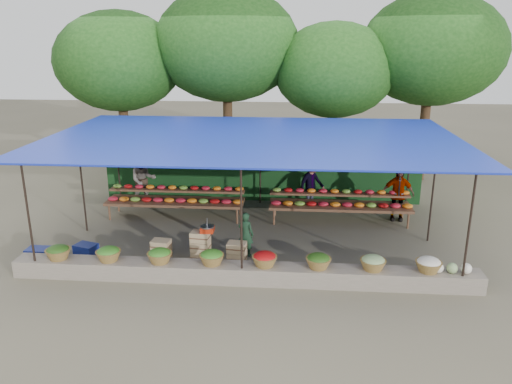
# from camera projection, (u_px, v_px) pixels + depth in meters

# --- Properties ---
(ground) EXTENTS (60.00, 60.00, 0.00)m
(ground) POSITION_uv_depth(u_px,v_px,m) (253.00, 235.00, 14.01)
(ground) COLOR brown
(ground) RESTS_ON ground
(stone_curb) EXTENTS (10.60, 0.55, 0.40)m
(stone_curb) POSITION_uv_depth(u_px,v_px,m) (243.00, 273.00, 11.33)
(stone_curb) COLOR #686253
(stone_curb) RESTS_ON ground
(stall_canopy) EXTENTS (10.80, 6.60, 2.82)m
(stall_canopy) POSITION_uv_depth(u_px,v_px,m) (253.00, 141.00, 13.27)
(stall_canopy) COLOR black
(stall_canopy) RESTS_ON ground
(produce_baskets) EXTENTS (8.98, 0.58, 0.34)m
(produce_baskets) POSITION_uv_depth(u_px,v_px,m) (238.00, 258.00, 11.23)
(produce_baskets) COLOR brown
(produce_baskets) RESTS_ON stone_curb
(netting_backdrop) EXTENTS (10.60, 0.06, 2.50)m
(netting_backdrop) POSITION_uv_depth(u_px,v_px,m) (261.00, 165.00, 16.63)
(netting_backdrop) COLOR #163F18
(netting_backdrop) RESTS_ON ground
(tree_row) EXTENTS (16.51, 5.50, 7.12)m
(tree_row) POSITION_uv_depth(u_px,v_px,m) (280.00, 55.00, 18.36)
(tree_row) COLOR #341F13
(tree_row) RESTS_ON ground
(fruit_table_left) EXTENTS (4.21, 0.95, 0.93)m
(fruit_table_left) POSITION_uv_depth(u_px,v_px,m) (176.00, 198.00, 15.30)
(fruit_table_left) COLOR #523221
(fruit_table_left) RESTS_ON ground
(fruit_table_right) EXTENTS (4.21, 0.95, 0.93)m
(fruit_table_right) POSITION_uv_depth(u_px,v_px,m) (340.00, 202.00, 14.92)
(fruit_table_right) COLOR #523221
(fruit_table_right) RESTS_ON ground
(crate_counter) EXTENTS (2.39, 0.39, 0.77)m
(crate_counter) POSITION_uv_depth(u_px,v_px,m) (200.00, 249.00, 12.35)
(crate_counter) COLOR tan
(crate_counter) RESTS_ON ground
(weighing_scale) EXTENTS (0.34, 0.34, 0.36)m
(weighing_scale) POSITION_uv_depth(u_px,v_px,m) (207.00, 229.00, 12.17)
(weighing_scale) COLOR red
(weighing_scale) RESTS_ON crate_counter
(vendor_seated) EXTENTS (0.49, 0.42, 1.16)m
(vendor_seated) POSITION_uv_depth(u_px,v_px,m) (246.00, 234.00, 12.58)
(vendor_seated) COLOR #183520
(vendor_seated) RESTS_ON ground
(customer_left) EXTENTS (1.02, 0.91, 1.72)m
(customer_left) POSITION_uv_depth(u_px,v_px,m) (143.00, 180.00, 16.32)
(customer_left) COLOR slate
(customer_left) RESTS_ON ground
(customer_mid) EXTENTS (1.20, 1.19, 1.67)m
(customer_mid) POSITION_uv_depth(u_px,v_px,m) (312.00, 183.00, 16.04)
(customer_mid) COLOR slate
(customer_mid) RESTS_ON ground
(customer_right) EXTENTS (0.99, 0.46, 1.65)m
(customer_right) POSITION_uv_depth(u_px,v_px,m) (398.00, 194.00, 14.97)
(customer_right) COLOR slate
(customer_right) RESTS_ON ground
(blue_crate_front) EXTENTS (0.56, 0.41, 0.33)m
(blue_crate_front) POSITION_uv_depth(u_px,v_px,m) (39.00, 254.00, 12.39)
(blue_crate_front) COLOR navy
(blue_crate_front) RESTS_ON ground
(blue_crate_back) EXTENTS (0.63, 0.53, 0.32)m
(blue_crate_back) POSITION_uv_depth(u_px,v_px,m) (86.00, 250.00, 12.65)
(blue_crate_back) COLOR navy
(blue_crate_back) RESTS_ON ground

